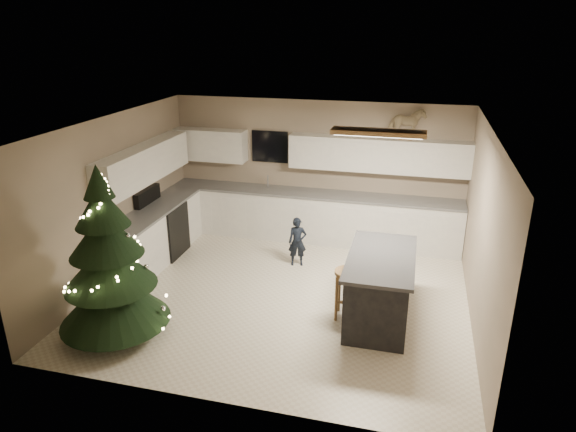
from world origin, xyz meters
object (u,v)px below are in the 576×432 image
object	(u,v)px
christmas_tree	(110,269)
toddler	(297,242)
bar_stool	(348,282)
island	(379,287)
rocking_horse	(406,124)

from	to	relation	value
christmas_tree	toddler	xyz separation A→B (m)	(1.84, 2.65, -0.54)
bar_stool	christmas_tree	xyz separation A→B (m)	(-2.90, -1.19, 0.42)
island	toddler	size ratio (longest dim) A/B	2.01
island	toddler	distance (m)	2.03
bar_stool	rocking_horse	xyz separation A→B (m)	(0.55, 2.74, 1.73)
toddler	rocking_horse	world-z (taller)	rocking_horse
island	rocking_horse	size ratio (longest dim) A/B	2.54
christmas_tree	toddler	size ratio (longest dim) A/B	2.77
toddler	rocking_horse	xyz separation A→B (m)	(1.61, 1.28, 1.85)
bar_stool	toddler	world-z (taller)	toddler
island	rocking_horse	distance (m)	3.20
bar_stool	rocking_horse	size ratio (longest dim) A/B	1.08
bar_stool	toddler	size ratio (longest dim) A/B	0.85
island	christmas_tree	size ratio (longest dim) A/B	0.73
bar_stool	island	bearing A→B (deg)	12.27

